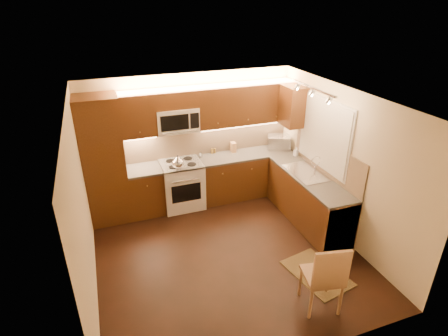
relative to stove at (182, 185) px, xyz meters
name	(u,v)px	position (x,y,z in m)	size (l,w,h in m)	color
floor	(227,253)	(0.30, -1.68, -0.46)	(4.00, 4.00, 0.01)	black
ceiling	(228,101)	(0.30, -1.68, 2.04)	(4.00, 4.00, 0.01)	beige
wall_back	(191,138)	(0.30, 0.32, 0.79)	(4.00, 0.01, 2.50)	beige
wall_front	(297,275)	(0.30, -3.67, 0.79)	(4.00, 0.01, 2.50)	beige
wall_left	(82,210)	(-1.70, -1.68, 0.79)	(0.01, 4.00, 2.50)	beige
wall_right	(342,165)	(2.30, -1.68, 0.79)	(0.01, 4.00, 2.50)	beige
pantry	(104,161)	(-1.35, 0.02, 0.69)	(0.70, 0.60, 2.30)	#3F1F0D
base_cab_back_left	(146,191)	(-0.69, 0.02, -0.03)	(0.62, 0.60, 0.86)	#3F1F0D
counter_back_left	(144,170)	(-0.69, 0.02, 0.42)	(0.62, 0.60, 0.04)	#34322F
base_cab_back_right	(246,175)	(1.34, 0.02, -0.03)	(1.92, 0.60, 0.86)	#3F1F0D
counter_back_right	(246,155)	(1.34, 0.02, 0.42)	(1.92, 0.60, 0.04)	#34322F
base_cab_right	(308,200)	(2.00, -1.28, -0.03)	(0.60, 2.00, 0.86)	#3F1F0D
counter_right	(311,177)	(2.00, -1.28, 0.42)	(0.60, 2.00, 0.04)	#34322F
dishwasher	(331,220)	(2.00, -1.98, -0.03)	(0.58, 0.60, 0.84)	silver
backsplash_back	(209,139)	(0.65, 0.31, 0.74)	(3.30, 0.02, 0.60)	tan
backsplash_right	(327,158)	(2.29, -1.28, 0.74)	(0.02, 2.00, 0.60)	tan
upper_cab_back_left	(137,115)	(-0.69, 0.15, 1.42)	(0.62, 0.35, 0.75)	#3F1F0D
upper_cab_back_right	(245,104)	(1.34, 0.15, 1.42)	(1.92, 0.35, 0.75)	#3F1F0D
upper_cab_bridge	(175,99)	(0.00, 0.15, 1.63)	(0.76, 0.35, 0.31)	#3F1F0D
upper_cab_right_corner	(293,106)	(2.12, -0.28, 1.42)	(0.35, 0.50, 0.75)	#3F1F0D
stove	(182,185)	(0.00, 0.00, 0.00)	(0.76, 0.65, 0.92)	silver
microwave	(177,120)	(0.00, 0.14, 1.26)	(0.76, 0.38, 0.44)	silver
window_frame	(325,134)	(2.29, -1.12, 1.14)	(0.03, 1.44, 1.24)	silver
window_blinds	(324,134)	(2.27, -1.12, 1.14)	(0.02, 1.36, 1.16)	silver
sink	(306,169)	(2.00, -1.12, 0.52)	(0.52, 0.86, 0.15)	silver
faucet	(316,164)	(2.18, -1.12, 0.59)	(0.20, 0.04, 0.30)	silver
track_light_bar	(313,88)	(1.85, -1.27, 2.00)	(0.04, 1.20, 0.03)	silver
kettle	(178,162)	(-0.10, -0.20, 0.59)	(0.22, 0.22, 0.25)	silver
toaster_oven	(279,142)	(2.07, 0.06, 0.57)	(0.45, 0.34, 0.27)	silver
knife_block	(233,147)	(1.13, 0.21, 0.54)	(0.09, 0.14, 0.20)	olive
spice_jar_a	(201,155)	(0.44, 0.14, 0.49)	(0.04, 0.04, 0.10)	silver
spice_jar_b	(212,151)	(0.70, 0.26, 0.49)	(0.05, 0.05, 0.10)	brown
spice_jar_c	(201,155)	(0.44, 0.18, 0.49)	(0.05, 0.05, 0.10)	silver
spice_jar_d	(215,151)	(0.76, 0.26, 0.49)	(0.04, 0.04, 0.10)	olive
soap_bottle	(296,152)	(2.21, -0.39, 0.52)	(0.08, 0.08, 0.17)	white
rug	(317,273)	(1.40, -2.58, -0.45)	(0.65, 0.97, 0.01)	black
dining_chair	(322,274)	(1.08, -3.09, 0.06)	(0.46, 0.46, 1.04)	olive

